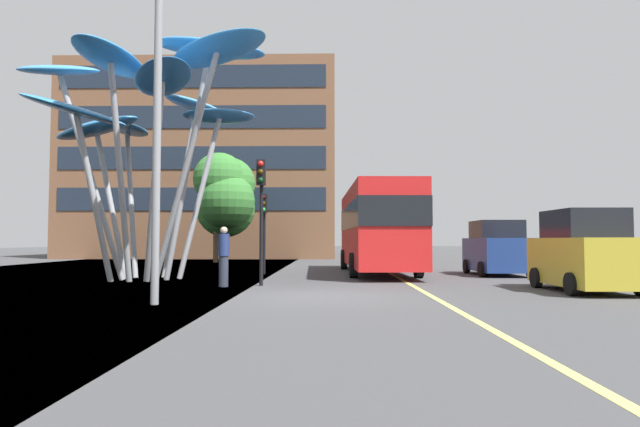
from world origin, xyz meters
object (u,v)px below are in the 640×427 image
red_bus (377,225)px  street_lamp (175,85)px  leaf_sculpture (146,105)px  traffic_light_kerb_near (261,195)px  traffic_light_kerb_far (264,216)px  car_parked_mid (496,249)px  car_parked_near (584,253)px  pedestrian (224,256)px

red_bus → street_lamp: bearing=-115.6°
red_bus → leaf_sculpture: (-8.75, -4.07, 4.28)m
leaf_sculpture → traffic_light_kerb_near: size_ratio=2.44×
traffic_light_kerb_far → car_parked_mid: (9.63, -0.41, -1.40)m
traffic_light_kerb_far → street_lamp: bearing=-93.8°
leaf_sculpture → traffic_light_kerb_near: 6.29m
traffic_light_kerb_near → car_parked_near: traffic_light_kerb_near is taller
leaf_sculpture → street_lamp: size_ratio=1.25×
traffic_light_kerb_near → pedestrian: (-1.10, -0.34, -1.93)m
car_parked_mid → car_parked_near: bearing=-87.9°
traffic_light_kerb_far → street_lamp: size_ratio=0.43×
red_bus → car_parked_mid: size_ratio=2.84×
red_bus → leaf_sculpture: leaf_sculpture is taller
red_bus → pedestrian: size_ratio=5.89×
pedestrian → street_lamp: bearing=-93.0°
traffic_light_kerb_near → traffic_light_kerb_far: 5.90m
red_bus → car_parked_near: 9.76m
traffic_light_kerb_far → street_lamp: (-0.71, -10.78, 2.50)m
red_bus → car_parked_mid: 5.06m
red_bus → street_lamp: (-5.53, -11.53, 2.86)m
leaf_sculpture → pedestrian: 7.05m
car_parked_near → car_parked_mid: size_ratio=1.02×
street_lamp → car_parked_near: bearing=17.1°
leaf_sculpture → traffic_light_kerb_near: leaf_sculpture is taller
car_parked_near → street_lamp: 11.76m
red_bus → pedestrian: bearing=-127.3°
leaf_sculpture → pedestrian: (3.46, -2.86, -5.44)m
red_bus → traffic_light_kerb_far: bearing=-171.2°
car_parked_mid → pedestrian: 11.64m
red_bus → car_parked_mid: bearing=-13.4°
car_parked_near → street_lamp: bearing=-162.9°
red_bus → traffic_light_kerb_far: red_bus is taller
traffic_light_kerb_far → leaf_sculpture: bearing=-139.8°
traffic_light_kerb_far → pedestrian: (-0.47, -6.19, -1.52)m
car_parked_near → traffic_light_kerb_far: bearing=142.8°
car_parked_near → pedestrian: size_ratio=2.11×
car_parked_mid → pedestrian: bearing=-150.2°
leaf_sculpture → car_parked_mid: size_ratio=2.53×
leaf_sculpture → red_bus: bearing=24.9°
traffic_light_kerb_near → car_parked_near: (9.26, -1.67, -1.80)m
car_parked_mid → street_lamp: bearing=-134.9°
street_lamp → pedestrian: bearing=87.0°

